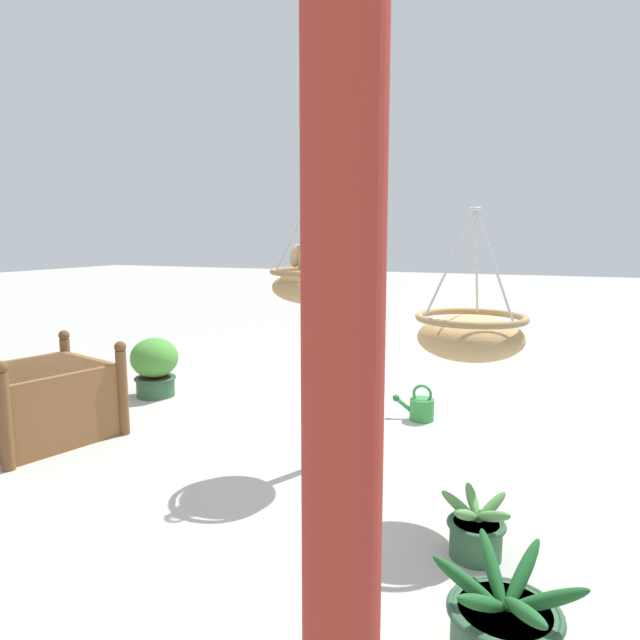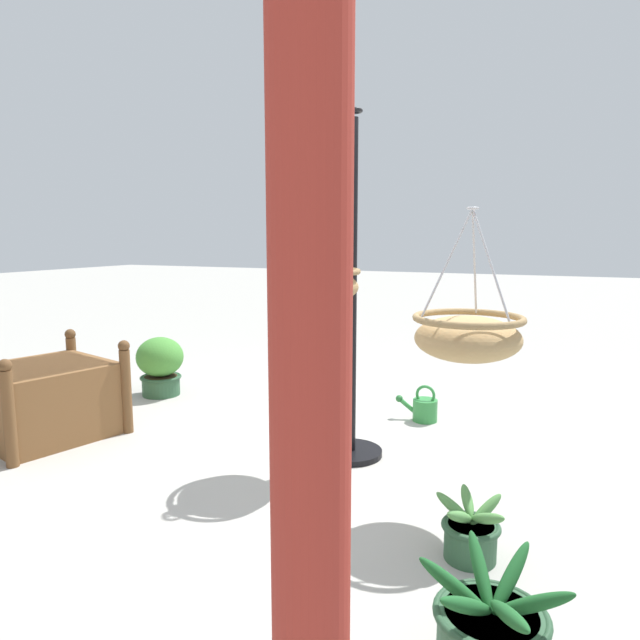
% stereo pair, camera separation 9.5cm
% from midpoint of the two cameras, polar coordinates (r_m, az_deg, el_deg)
% --- Properties ---
extents(ground_plane, '(40.00, 40.00, 0.00)m').
position_cam_midpoint_polar(ground_plane, '(3.98, -0.44, -13.76)').
color(ground_plane, '#ADAAA3').
extents(display_pole_central, '(0.44, 0.44, 2.31)m').
position_cam_midpoint_polar(display_pole_central, '(3.83, 2.40, -3.64)').
color(display_pole_central, black).
rests_on(display_pole_central, ground).
extents(hanging_basket_with_teddy, '(0.58, 0.58, 0.75)m').
position_cam_midpoint_polar(hanging_basket_with_teddy, '(3.58, -1.19, 3.64)').
color(hanging_basket_with_teddy, '#A37F51').
extents(teddy_bear, '(0.31, 0.29, 0.45)m').
position_cam_midpoint_polar(teddy_bear, '(3.55, -1.34, 6.84)').
color(teddy_bear, tan).
extents(hanging_basket_left_high, '(0.58, 0.58, 0.79)m').
position_cam_midpoint_polar(hanging_basket_left_high, '(3.05, 14.09, -1.47)').
color(hanging_basket_left_high, tan).
extents(greenhouse_pillar_left, '(0.32, 0.32, 2.58)m').
position_cam_midpoint_polar(greenhouse_pillar_left, '(1.14, -0.07, -4.76)').
color(greenhouse_pillar_left, '#9E2D23').
rests_on(greenhouse_pillar_left, ground).
extents(wooden_planter_box, '(1.10, 1.13, 0.73)m').
position_cam_midpoint_polar(wooden_planter_box, '(4.75, -26.91, -7.19)').
color(wooden_planter_box, brown).
rests_on(wooden_planter_box, ground).
extents(potted_plant_flowering_red, '(0.52, 0.51, 0.44)m').
position_cam_midpoint_polar(potted_plant_flowering_red, '(2.26, 16.74, -28.07)').
color(potted_plant_flowering_red, '#2D5638').
rests_on(potted_plant_flowering_red, ground).
extents(potted_plant_tall_leafy, '(0.36, 0.38, 0.31)m').
position_cam_midpoint_polar(potted_plant_tall_leafy, '(2.92, 14.51, -19.96)').
color(potted_plant_tall_leafy, '#2D5638').
rests_on(potted_plant_tall_leafy, ground).
extents(potted_plant_small_succulent, '(0.44, 0.44, 0.56)m').
position_cam_midpoint_polar(potted_plant_small_succulent, '(5.58, -16.83, -4.43)').
color(potted_plant_small_succulent, '#2D5638').
rests_on(potted_plant_small_succulent, ground).
extents(watering_can, '(0.35, 0.20, 0.30)m').
position_cam_midpoint_polar(watering_can, '(4.77, 9.57, -8.74)').
color(watering_can, '#338C3F').
rests_on(watering_can, ground).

